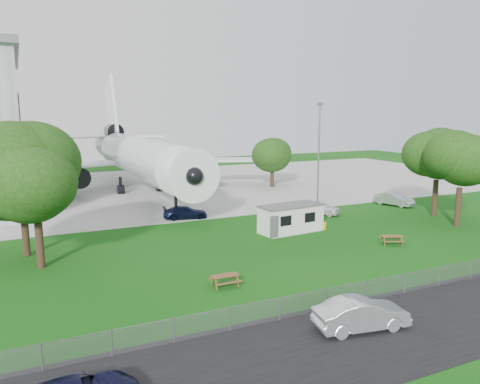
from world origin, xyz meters
name	(u,v)px	position (x,y,z in m)	size (l,w,h in m)	color
ground	(274,259)	(0.00, 0.00, 0.00)	(160.00, 160.00, 0.00)	#1A5B13
asphalt_strip	(396,328)	(0.00, -13.00, 0.01)	(120.00, 8.00, 0.02)	black
concrete_apron	(149,188)	(0.00, 38.00, 0.01)	(120.00, 46.00, 0.03)	#B7B7B2
airliner	(138,155)	(-2.00, 35.86, 5.27)	(46.36, 47.73, 17.69)	white
site_cabin	(291,218)	(5.62, 6.78, 1.31)	(6.87, 3.30, 2.62)	silver
picnic_west	(225,286)	(-5.69, -3.54, 0.00)	(1.80, 1.50, 0.76)	brown
picnic_east	(392,244)	(11.22, -0.69, 0.00)	(1.80, 1.50, 0.76)	brown
fence	(353,304)	(0.00, -9.50, 0.00)	(58.00, 0.04, 1.30)	gray
lamp_mast	(318,168)	(8.20, 6.20, 6.00)	(0.16, 0.16, 12.00)	slate
tree_west_big	(20,170)	(-17.27, 9.27, 6.86)	(8.83, 8.83, 11.29)	#382619
tree_west_small	(36,191)	(-16.38, 5.63, 5.73)	(6.73, 6.73, 9.11)	#382619
tree_east_front	(462,160)	(21.83, 1.58, 6.67)	(6.55, 6.55, 9.96)	#382619
tree_east_back	(438,154)	(23.68, 6.14, 6.79)	(6.56, 6.56, 10.09)	#382619
tree_far_apron	(272,154)	(17.28, 31.28, 4.98)	(6.34, 6.34, 8.17)	#382619
car_centre_sedan	(361,314)	(-1.72, -12.26, 0.83)	(1.76, 5.03, 1.66)	#B3B6BB
car_ne_hatch	(320,208)	(12.57, 11.98, 0.76)	(1.81, 4.49, 1.53)	white
car_ne_sedan	(394,199)	(23.67, 12.27, 0.78)	(1.66, 4.75, 1.56)	#A5A7AC
car_apron_van	(185,213)	(-1.69, 16.32, 0.68)	(1.90, 4.68, 1.36)	black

